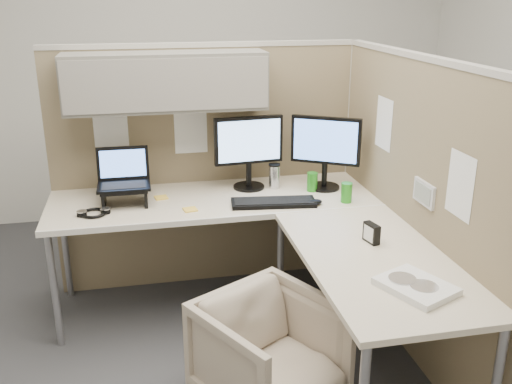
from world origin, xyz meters
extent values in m
plane|color=#323237|center=(0.00, 0.00, 0.00)|extent=(4.50, 4.50, 0.00)
cube|color=#867558|center=(-0.10, 0.90, 0.80)|extent=(2.00, 0.05, 1.60)
cube|color=#A8A399|center=(-0.10, 0.90, 1.61)|extent=(2.00, 0.06, 0.03)
cube|color=slate|center=(-0.35, 0.75, 1.42)|extent=(1.20, 0.34, 0.34)
cube|color=gray|center=(-0.35, 0.57, 1.42)|extent=(1.18, 0.01, 0.30)
plane|color=white|center=(-0.70, 0.87, 1.15)|extent=(0.26, 0.00, 0.26)
plane|color=white|center=(-0.20, 0.87, 1.08)|extent=(0.26, 0.00, 0.26)
cube|color=#867558|center=(0.90, -0.10, 0.80)|extent=(0.05, 2.00, 1.60)
cube|color=#A8A399|center=(0.90, -0.10, 1.61)|extent=(0.06, 2.00, 0.03)
cube|color=#A8A399|center=(0.90, 0.90, 0.80)|extent=(0.06, 0.06, 1.60)
cube|color=silver|center=(0.87, -0.25, 0.96)|extent=(0.02, 0.20, 0.12)
cube|color=gray|center=(0.86, -0.25, 0.96)|extent=(0.00, 0.16, 0.09)
plane|color=white|center=(0.87, 0.30, 1.20)|extent=(0.00, 0.26, 0.26)
plane|color=white|center=(0.87, -0.55, 1.10)|extent=(0.00, 0.26, 0.26)
cube|color=beige|center=(-0.10, 0.54, 0.71)|extent=(2.00, 0.68, 0.03)
cube|color=beige|center=(0.54, -0.45, 0.71)|extent=(0.68, 1.30, 0.03)
cube|color=white|center=(-0.10, 0.20, 0.71)|extent=(2.00, 0.02, 0.03)
cylinder|color=gray|center=(-1.05, 0.25, 0.35)|extent=(0.04, 0.04, 0.70)
cylinder|color=gray|center=(-1.05, 0.83, 0.35)|extent=(0.04, 0.04, 0.70)
cylinder|color=gray|center=(0.25, 0.25, 0.35)|extent=(0.04, 0.04, 0.70)
imported|color=#C0AF99|center=(0.02, -0.47, 0.30)|extent=(0.79, 0.77, 0.61)
cylinder|color=black|center=(0.14, 0.67, 0.74)|extent=(0.20, 0.20, 0.02)
cylinder|color=black|center=(0.14, 0.67, 0.82)|extent=(0.04, 0.04, 0.15)
cube|color=black|center=(0.14, 0.67, 1.05)|extent=(0.44, 0.07, 0.30)
cube|color=#8AB5EF|center=(0.14, 0.65, 1.05)|extent=(0.40, 0.04, 0.26)
cylinder|color=black|center=(0.61, 0.57, 0.74)|extent=(0.20, 0.20, 0.02)
cylinder|color=black|center=(0.61, 0.57, 0.82)|extent=(0.04, 0.04, 0.15)
cube|color=black|center=(0.61, 0.57, 1.05)|extent=(0.40, 0.25, 0.30)
cube|color=#5C92FB|center=(0.60, 0.55, 1.05)|extent=(0.35, 0.21, 0.26)
cube|color=black|center=(-0.64, 0.53, 0.83)|extent=(0.27, 0.22, 0.01)
cube|color=black|center=(-0.76, 0.53, 0.78)|extent=(0.02, 0.20, 0.11)
cube|color=black|center=(-0.51, 0.53, 0.78)|extent=(0.02, 0.20, 0.11)
cube|color=black|center=(-0.64, 0.53, 0.85)|extent=(0.31, 0.22, 0.02)
cube|color=black|center=(-0.64, 0.65, 0.95)|extent=(0.31, 0.05, 0.20)
cube|color=#598CF2|center=(-0.64, 0.65, 0.95)|extent=(0.27, 0.04, 0.16)
cube|color=black|center=(0.23, 0.34, 0.74)|extent=(0.52, 0.23, 0.02)
ellipsoid|color=black|center=(0.46, 0.29, 0.75)|extent=(0.11, 0.08, 0.03)
cylinder|color=silver|center=(0.30, 0.64, 0.80)|extent=(0.07, 0.07, 0.15)
cylinder|color=black|center=(0.30, 0.64, 0.88)|extent=(0.07, 0.07, 0.01)
cylinder|color=#268C1E|center=(0.66, 0.30, 0.79)|extent=(0.07, 0.07, 0.12)
cylinder|color=#268C1E|center=(0.52, 0.53, 0.79)|extent=(0.07, 0.07, 0.12)
cube|color=yellow|center=(-0.42, 0.59, 0.73)|extent=(0.09, 0.09, 0.01)
cube|color=yellow|center=(-0.27, 0.35, 0.73)|extent=(0.09, 0.09, 0.01)
torus|color=black|center=(-0.81, 0.39, 0.74)|extent=(0.17, 0.17, 0.02)
cylinder|color=black|center=(-0.88, 0.38, 0.75)|extent=(0.06, 0.06, 0.03)
cylinder|color=black|center=(-0.75, 0.40, 0.75)|extent=(0.06, 0.06, 0.03)
cube|color=white|center=(0.58, -0.78, 0.74)|extent=(0.34, 0.37, 0.03)
cylinder|color=silver|center=(0.60, -0.81, 0.76)|extent=(0.12, 0.12, 0.00)
cylinder|color=silver|center=(0.54, -0.73, 0.76)|extent=(0.12, 0.12, 0.00)
cube|color=black|center=(0.58, -0.28, 0.78)|extent=(0.06, 0.11, 0.10)
cube|color=white|center=(0.56, -0.29, 0.78)|extent=(0.02, 0.08, 0.08)
camera|label=1|loc=(-0.53, -2.74, 1.92)|focal=40.00mm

